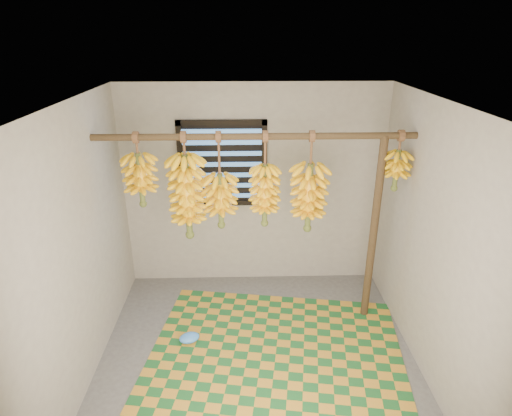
{
  "coord_description": "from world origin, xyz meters",
  "views": [
    {
      "loc": [
        -0.11,
        -3.17,
        2.92
      ],
      "look_at": [
        0.0,
        0.55,
        1.35
      ],
      "focal_mm": 30.0,
      "sensor_mm": 36.0,
      "label": 1
    }
  ],
  "objects_px": {
    "support_post": "(373,233)",
    "banana_bunch_e": "(309,198)",
    "plastic_bag": "(189,338)",
    "banana_bunch_b": "(187,197)",
    "banana_bunch_a": "(141,180)",
    "banana_bunch_f": "(396,170)",
    "woven_mat": "(276,355)",
    "banana_bunch_d": "(265,195)",
    "banana_bunch_c": "(221,201)"
  },
  "relations": [
    {
      "from": "support_post",
      "to": "woven_mat",
      "type": "bearing_deg",
      "value": -148.81
    },
    {
      "from": "banana_bunch_f",
      "to": "banana_bunch_c",
      "type": "bearing_deg",
      "value": -180.0
    },
    {
      "from": "plastic_bag",
      "to": "support_post",
      "type": "bearing_deg",
      "value": 12.23
    },
    {
      "from": "banana_bunch_c",
      "to": "banana_bunch_e",
      "type": "bearing_deg",
      "value": 0.0
    },
    {
      "from": "plastic_bag",
      "to": "banana_bunch_f",
      "type": "xyz_separation_m",
      "value": [
        2.03,
        0.41,
        1.61
      ]
    },
    {
      "from": "plastic_bag",
      "to": "banana_bunch_f",
      "type": "height_order",
      "value": "banana_bunch_f"
    },
    {
      "from": "plastic_bag",
      "to": "banana_bunch_d",
      "type": "relative_size",
      "value": 0.22
    },
    {
      "from": "banana_bunch_d",
      "to": "banana_bunch_e",
      "type": "relative_size",
      "value": 0.94
    },
    {
      "from": "banana_bunch_d",
      "to": "support_post",
      "type": "bearing_deg",
      "value": 0.0
    },
    {
      "from": "plastic_bag",
      "to": "woven_mat",
      "type": "bearing_deg",
      "value": -13.94
    },
    {
      "from": "woven_mat",
      "to": "banana_bunch_d",
      "type": "distance_m",
      "value": 1.55
    },
    {
      "from": "banana_bunch_d",
      "to": "banana_bunch_c",
      "type": "bearing_deg",
      "value": -180.0
    },
    {
      "from": "banana_bunch_c",
      "to": "banana_bunch_d",
      "type": "relative_size",
      "value": 1.01
    },
    {
      "from": "support_post",
      "to": "banana_bunch_b",
      "type": "height_order",
      "value": "banana_bunch_b"
    },
    {
      "from": "support_post",
      "to": "plastic_bag",
      "type": "relative_size",
      "value": 9.62
    },
    {
      "from": "banana_bunch_b",
      "to": "banana_bunch_d",
      "type": "bearing_deg",
      "value": -0.0
    },
    {
      "from": "support_post",
      "to": "banana_bunch_c",
      "type": "height_order",
      "value": "banana_bunch_c"
    },
    {
      "from": "banana_bunch_e",
      "to": "banana_bunch_c",
      "type": "bearing_deg",
      "value": -180.0
    },
    {
      "from": "banana_bunch_a",
      "to": "banana_bunch_f",
      "type": "distance_m",
      "value": 2.44
    },
    {
      "from": "banana_bunch_e",
      "to": "support_post",
      "type": "bearing_deg",
      "value": -0.0
    },
    {
      "from": "support_post",
      "to": "banana_bunch_e",
      "type": "distance_m",
      "value": 0.78
    },
    {
      "from": "banana_bunch_d",
      "to": "banana_bunch_e",
      "type": "bearing_deg",
      "value": 0.0
    },
    {
      "from": "banana_bunch_a",
      "to": "woven_mat",
      "type": "bearing_deg",
      "value": -25.98
    },
    {
      "from": "support_post",
      "to": "banana_bunch_d",
      "type": "height_order",
      "value": "banana_bunch_d"
    },
    {
      "from": "plastic_bag",
      "to": "banana_bunch_b",
      "type": "height_order",
      "value": "banana_bunch_b"
    },
    {
      "from": "support_post",
      "to": "banana_bunch_b",
      "type": "bearing_deg",
      "value": 180.0
    },
    {
      "from": "support_post",
      "to": "plastic_bag",
      "type": "bearing_deg",
      "value": -167.77
    },
    {
      "from": "banana_bunch_a",
      "to": "banana_bunch_d",
      "type": "bearing_deg",
      "value": 0.0
    },
    {
      "from": "banana_bunch_d",
      "to": "banana_bunch_f",
      "type": "height_order",
      "value": "same"
    },
    {
      "from": "support_post",
      "to": "banana_bunch_b",
      "type": "xyz_separation_m",
      "value": [
        -1.86,
        0.0,
        0.41
      ]
    },
    {
      "from": "plastic_bag",
      "to": "banana_bunch_e",
      "type": "xyz_separation_m",
      "value": [
        1.2,
        0.41,
        1.34
      ]
    },
    {
      "from": "banana_bunch_c",
      "to": "support_post",
      "type": "bearing_deg",
      "value": 0.0
    },
    {
      "from": "banana_bunch_c",
      "to": "banana_bunch_b",
      "type": "bearing_deg",
      "value": 180.0
    },
    {
      "from": "banana_bunch_a",
      "to": "banana_bunch_c",
      "type": "bearing_deg",
      "value": -0.0
    },
    {
      "from": "support_post",
      "to": "banana_bunch_e",
      "type": "xyz_separation_m",
      "value": [
        -0.68,
        0.0,
        0.39
      ]
    },
    {
      "from": "banana_bunch_d",
      "to": "banana_bunch_e",
      "type": "height_order",
      "value": "same"
    },
    {
      "from": "banana_bunch_a",
      "to": "banana_bunch_d",
      "type": "distance_m",
      "value": 1.19
    },
    {
      "from": "woven_mat",
      "to": "banana_bunch_d",
      "type": "relative_size",
      "value": 2.55
    },
    {
      "from": "woven_mat",
      "to": "banana_bunch_e",
      "type": "distance_m",
      "value": 1.55
    },
    {
      "from": "plastic_bag",
      "to": "banana_bunch_b",
      "type": "distance_m",
      "value": 1.42
    },
    {
      "from": "banana_bunch_b",
      "to": "banana_bunch_f",
      "type": "bearing_deg",
      "value": -0.0
    },
    {
      "from": "banana_bunch_e",
      "to": "banana_bunch_b",
      "type": "bearing_deg",
      "value": 180.0
    },
    {
      "from": "banana_bunch_a",
      "to": "banana_bunch_b",
      "type": "distance_m",
      "value": 0.47
    },
    {
      "from": "banana_bunch_d",
      "to": "plastic_bag",
      "type": "bearing_deg",
      "value": -152.06
    },
    {
      "from": "support_post",
      "to": "banana_bunch_d",
      "type": "relative_size",
      "value": 2.11
    },
    {
      "from": "woven_mat",
      "to": "banana_bunch_b",
      "type": "xyz_separation_m",
      "value": [
        -0.84,
        0.62,
        1.4
      ]
    },
    {
      "from": "plastic_bag",
      "to": "banana_bunch_e",
      "type": "distance_m",
      "value": 1.84
    },
    {
      "from": "woven_mat",
      "to": "banana_bunch_b",
      "type": "distance_m",
      "value": 1.75
    },
    {
      "from": "banana_bunch_f",
      "to": "support_post",
      "type": "bearing_deg",
      "value": 180.0
    },
    {
      "from": "banana_bunch_b",
      "to": "banana_bunch_c",
      "type": "relative_size",
      "value": 1.11
    }
  ]
}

